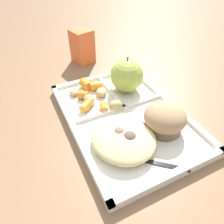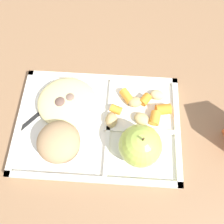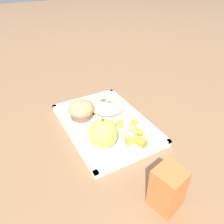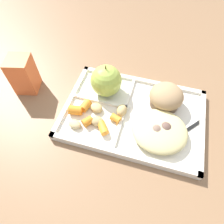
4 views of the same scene
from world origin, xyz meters
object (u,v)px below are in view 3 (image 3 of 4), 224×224
Objects in this scene: green_apple at (103,133)px; bran_muffin at (81,110)px; lunch_tray at (106,125)px; plastic_fork at (95,103)px; milk_carton at (168,189)px.

green_apple is 0.16m from bran_muffin.
lunch_tray is 0.12m from green_apple.
plastic_fork is (0.06, -0.08, -0.03)m from bran_muffin.
lunch_tray is 0.10m from bran_muffin.
plastic_fork is (0.22, -0.08, -0.04)m from green_apple.
green_apple is (-0.09, 0.05, 0.05)m from lunch_tray.
lunch_tray is 3.40× the size of milk_carton.
plastic_fork is at bearing -18.47° from milk_carton.
milk_carton reaches higher than plastic_fork.
green_apple reaches higher than lunch_tray.
green_apple reaches higher than bran_muffin.
milk_carton is at bearing -170.43° from green_apple.
green_apple is at bearing -4.23° from milk_carton.
milk_carton is at bearing -174.38° from bran_muffin.
bran_muffin reaches higher than lunch_tray.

